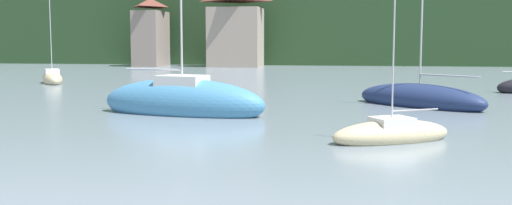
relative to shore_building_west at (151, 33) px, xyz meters
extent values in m
cube|color=#264223|center=(23.60, 27.18, 4.58)|extent=(352.00, 44.22, 18.05)
ellipsoid|color=#264223|center=(53.40, 38.23, 1.87)|extent=(246.40, 30.95, 45.90)
cube|color=gray|center=(0.00, 0.00, -0.74)|extent=(3.47, 5.86, 7.40)
pyramid|color=brown|center=(0.00, 0.00, 4.09)|extent=(3.65, 6.15, 1.22)
cube|color=gray|center=(11.80, -0.15, -0.57)|extent=(6.71, 5.57, 7.74)
ellipsoid|color=navy|center=(30.49, -44.90, -4.08)|extent=(7.04, 6.55, 1.59)
cylinder|color=#B7B7BC|center=(30.49, -44.90, -0.15)|extent=(0.09, 0.09, 7.00)
cylinder|color=#ADADB2|center=(31.71, -45.97, -2.81)|extent=(2.51, 2.20, 0.08)
ellipsoid|color=teal|center=(19.47, -50.01, -3.94)|extent=(8.29, 3.83, 2.23)
cylinder|color=#B7B7BC|center=(19.47, -50.01, 0.39)|extent=(0.10, 0.10, 7.44)
cylinder|color=#ADADB2|center=(18.03, -49.73, -2.43)|extent=(2.89, 0.65, 0.09)
cube|color=silver|center=(19.47, -50.01, -3.00)|extent=(2.37, 1.90, 0.65)
ellipsoid|color=#CCBC8E|center=(28.39, -55.86, -4.22)|extent=(4.46, 3.34, 0.98)
cylinder|color=#B7B7BC|center=(28.39, -55.86, -1.80)|extent=(0.05, 0.05, 4.31)
cylinder|color=#ADADB2|center=(29.17, -55.42, -3.43)|extent=(1.59, 0.93, 0.05)
cube|color=silver|center=(28.39, -55.86, -3.79)|extent=(1.60, 1.52, 0.32)
ellipsoid|color=#CCBC8E|center=(3.55, -32.77, -4.15)|extent=(4.00, 4.94, 1.30)
cylinder|color=#B7B7BC|center=(3.55, -32.77, -0.72)|extent=(0.06, 0.06, 6.15)
cylinder|color=#ADADB2|center=(2.96, -31.91, -3.05)|extent=(1.22, 1.76, 0.05)
cube|color=silver|center=(3.55, -32.77, -3.55)|extent=(1.56, 1.61, 0.49)
camera|label=1|loc=(27.08, -75.10, -1.17)|focal=40.38mm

